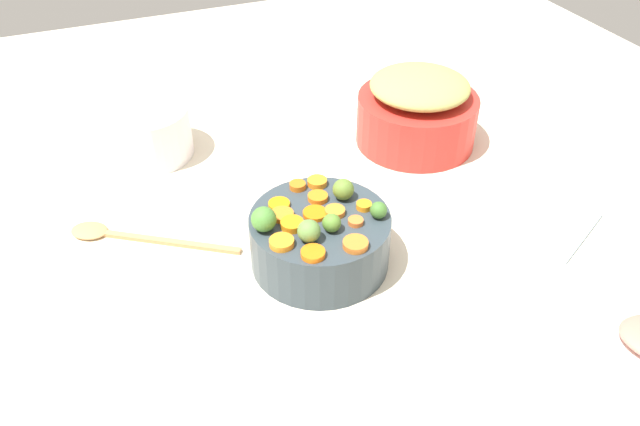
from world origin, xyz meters
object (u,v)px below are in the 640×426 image
serving_bowl_carrots (320,240)px  metal_pot (416,120)px  casserole_dish (147,132)px  wooden_spoon (120,235)px

serving_bowl_carrots → metal_pot: size_ratio=0.91×
serving_bowl_carrots → casserole_dish: size_ratio=1.27×
metal_pot → casserole_dish: (-0.55, 0.17, -0.00)m
serving_bowl_carrots → wooden_spoon: bearing=147.6°
serving_bowl_carrots → casserole_dish: bearing=114.5°
casserole_dish → metal_pot: bearing=-17.0°
serving_bowl_carrots → casserole_dish: casserole_dish is taller
metal_pot → serving_bowl_carrots: bearing=-140.1°
casserole_dish → wooden_spoon: bearing=-111.6°
casserole_dish → serving_bowl_carrots: bearing=-65.5°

